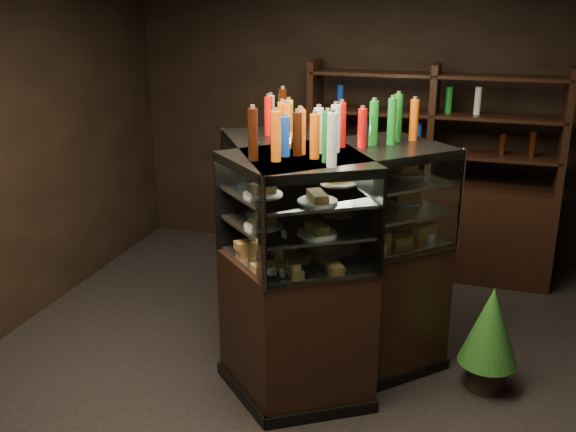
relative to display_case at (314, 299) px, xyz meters
name	(u,v)px	position (x,y,z in m)	size (l,w,h in m)	color
ground	(317,370)	(0.04, -0.04, -0.54)	(5.00, 5.00, 0.00)	black
room_shell	(322,99)	(0.04, -0.04, 1.40)	(5.02, 5.02, 3.01)	black
display_case	(314,299)	(0.00, 0.00, 0.00)	(1.81, 1.67, 1.63)	black
food_display	(315,211)	(0.00, -0.01, 0.65)	(1.30, 1.25, 0.49)	gold
bottles_top	(316,126)	(0.00, 0.00, 1.22)	(1.12, 1.11, 0.30)	#147223
potted_conifer	(491,324)	(1.20, 0.06, -0.06)	(0.39, 0.39, 0.84)	black
back_shelving	(427,212)	(0.63, 2.01, 0.07)	(2.33, 0.53, 2.00)	black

